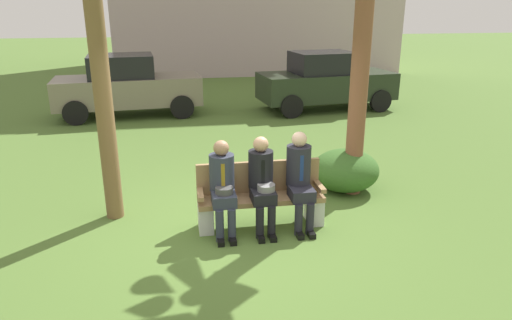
# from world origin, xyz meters

# --- Properties ---
(ground_plane) EXTENTS (80.00, 80.00, 0.00)m
(ground_plane) POSITION_xyz_m (0.00, 0.00, 0.00)
(ground_plane) COLOR #4F6F2E
(park_bench) EXTENTS (1.75, 0.44, 0.90)m
(park_bench) POSITION_xyz_m (0.38, 0.09, 0.42)
(park_bench) COLOR #99754C
(park_bench) RESTS_ON ground
(seated_man_left) EXTENTS (0.34, 0.72, 1.28)m
(seated_man_left) POSITION_xyz_m (-0.16, -0.04, 0.71)
(seated_man_left) COLOR #2D3342
(seated_man_left) RESTS_ON ground
(seated_man_middle) EXTENTS (0.34, 0.72, 1.30)m
(seated_man_middle) POSITION_xyz_m (0.38, -0.04, 0.73)
(seated_man_middle) COLOR black
(seated_man_middle) RESTS_ON ground
(seated_man_right) EXTENTS (0.34, 0.72, 1.35)m
(seated_man_right) POSITION_xyz_m (0.91, -0.03, 0.75)
(seated_man_right) COLOR #23232D
(seated_man_right) RESTS_ON ground
(shrub_near_bench) EXTENTS (1.12, 1.03, 0.70)m
(shrub_near_bench) POSITION_xyz_m (2.00, 1.10, 0.35)
(shrub_near_bench) COLOR #376225
(shrub_near_bench) RESTS_ON ground
(parked_car_near) EXTENTS (4.02, 2.00, 1.68)m
(parked_car_near) POSITION_xyz_m (-2.04, 7.37, 0.84)
(parked_car_near) COLOR slate
(parked_car_near) RESTS_ON ground
(parked_car_far) EXTENTS (4.05, 2.08, 1.68)m
(parked_car_far) POSITION_xyz_m (3.61, 7.19, 0.84)
(parked_car_far) COLOR #232D1E
(parked_car_far) RESTS_ON ground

